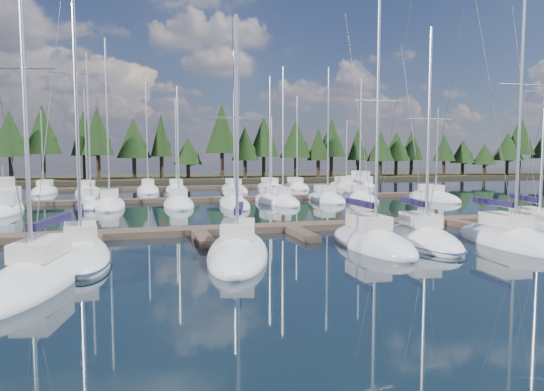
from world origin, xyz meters
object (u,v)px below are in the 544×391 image
object	(u,v)px
front_sailboat_2	(238,252)
front_sailboat_3	(371,242)
main_dock	(290,228)
front_sailboat_0	(38,277)
front_sailboat_6	(535,232)
front_sailboat_1	(81,255)
motor_yacht_right	(359,184)
front_sailboat_4	(422,239)
motor_yacht_left	(2,206)
front_sailboat_5	(509,240)

from	to	relation	value
front_sailboat_2	front_sailboat_3	distance (m)	7.50
main_dock	front_sailboat_3	distance (m)	6.83
front_sailboat_0	front_sailboat_3	bearing A→B (deg)	12.38
front_sailboat_6	front_sailboat_1	bearing A→B (deg)	179.36
main_dock	front_sailboat_2	bearing A→B (deg)	-125.18
front_sailboat_2	motor_yacht_right	bearing A→B (deg)	58.16
front_sailboat_1	motor_yacht_right	bearing A→B (deg)	51.54
front_sailboat_1	motor_yacht_right	world-z (taller)	front_sailboat_1
front_sailboat_4	front_sailboat_2	bearing A→B (deg)	-176.73
front_sailboat_4	motor_yacht_left	xyz separation A→B (m)	(-26.58, 23.56, 0.26)
front_sailboat_2	motor_yacht_right	size ratio (longest dim) A/B	1.42
front_sailboat_0	motor_yacht_right	size ratio (longest dim) A/B	1.71
front_sailboat_2	front_sailboat_3	world-z (taller)	front_sailboat_3
front_sailboat_5	motor_yacht_right	size ratio (longest dim) A/B	1.85
front_sailboat_6	motor_yacht_right	size ratio (longest dim) A/B	1.84
front_sailboat_3	front_sailboat_6	bearing A→B (deg)	1.31
front_sailboat_3	motor_yacht_left	distance (m)	33.23
front_sailboat_2	motor_yacht_left	distance (m)	28.99
front_sailboat_1	front_sailboat_6	world-z (taller)	front_sailboat_6
front_sailboat_4	front_sailboat_6	bearing A→B (deg)	2.22
front_sailboat_4	front_sailboat_3	bearing A→B (deg)	178.96
front_sailboat_4	motor_yacht_left	world-z (taller)	front_sailboat_4
front_sailboat_3	front_sailboat_6	size ratio (longest dim) A/B	0.90
front_sailboat_0	front_sailboat_5	size ratio (longest dim) A/B	0.93
front_sailboat_0	motor_yacht_left	bearing A→B (deg)	105.77
main_dock	front_sailboat_4	bearing A→B (deg)	-48.60
front_sailboat_2	motor_yacht_left	bearing A→B (deg)	123.52
motor_yacht_left	motor_yacht_right	world-z (taller)	motor_yacht_left
main_dock	motor_yacht_left	world-z (taller)	motor_yacht_left
motor_yacht_right	front_sailboat_3	bearing A→B (deg)	-115.14
front_sailboat_0	front_sailboat_1	bearing A→B (deg)	73.98
main_dock	front_sailboat_5	world-z (taller)	front_sailboat_5
front_sailboat_2	front_sailboat_0	bearing A→B (deg)	-161.41
motor_yacht_right	front_sailboat_4	bearing A→B (deg)	-111.91
front_sailboat_5	motor_yacht_left	xyz separation A→B (m)	(-31.09, 25.00, 0.24)
main_dock	front_sailboat_0	size ratio (longest dim) A/B	3.01
front_sailboat_6	motor_yacht_right	distance (m)	47.55
front_sailboat_6	front_sailboat_5	bearing A→B (deg)	-153.07
front_sailboat_0	front_sailboat_5	xyz separation A→B (m)	(23.47, 1.98, 0.00)
front_sailboat_2	motor_yacht_left	size ratio (longest dim) A/B	1.19
motor_yacht_left	front_sailboat_1	bearing A→B (deg)	-69.09
motor_yacht_left	front_sailboat_3	bearing A→B (deg)	-45.03
front_sailboat_5	front_sailboat_3	bearing A→B (deg)	168.86
front_sailboat_3	front_sailboat_1	bearing A→B (deg)	177.90
front_sailboat_0	front_sailboat_5	distance (m)	23.55
main_dock	front_sailboat_1	xyz separation A→B (m)	(-12.17, -5.80, 0.10)
front_sailboat_0	front_sailboat_6	xyz separation A→B (m)	(26.91, 3.73, 0.00)
front_sailboat_0	front_sailboat_1	size ratio (longest dim) A/B	0.94
main_dock	front_sailboat_5	distance (m)	12.82
front_sailboat_2	front_sailboat_6	world-z (taller)	front_sailboat_6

